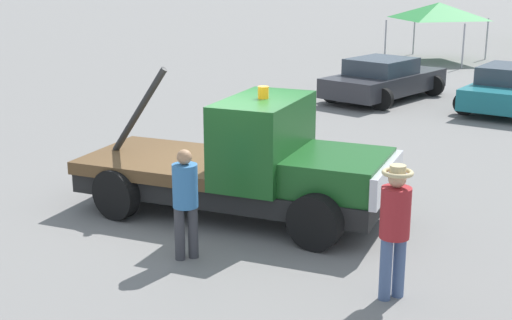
% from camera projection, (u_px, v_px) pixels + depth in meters
% --- Properties ---
extents(ground_plane, '(160.00, 160.00, 0.00)m').
position_uv_depth(ground_plane, '(232.00, 213.00, 12.50)').
color(ground_plane, slate).
extents(tow_truck, '(5.68, 2.95, 2.51)m').
position_uv_depth(tow_truck, '(249.00, 166.00, 12.14)').
color(tow_truck, black).
rests_on(tow_truck, ground).
extents(person_near_truck, '(0.40, 0.40, 1.81)m').
position_uv_depth(person_near_truck, '(395.00, 221.00, 9.08)').
color(person_near_truck, '#475B84').
rests_on(person_near_truck, ground).
extents(person_at_hood, '(0.37, 0.37, 1.67)m').
position_uv_depth(person_at_hood, '(185.00, 197.00, 10.35)').
color(person_at_hood, '#38383D').
rests_on(person_at_hood, ground).
extents(parked_car_charcoal, '(2.96, 4.90, 1.34)m').
position_uv_depth(parked_car_charcoal, '(384.00, 79.00, 22.78)').
color(parked_car_charcoal, '#2D2D33').
rests_on(parked_car_charcoal, ground).
extents(parked_car_teal, '(2.51, 4.70, 1.34)m').
position_uv_depth(parked_car_teal, '(512.00, 88.00, 21.18)').
color(parked_car_teal, '#196670').
rests_on(parked_car_teal, ground).
extents(canopy_tent_green, '(3.52, 3.52, 2.57)m').
position_uv_depth(canopy_tent_green, '(439.00, 11.00, 31.36)').
color(canopy_tent_green, '#9E9EA3').
rests_on(canopy_tent_green, ground).
extents(traffic_cone, '(0.40, 0.40, 0.55)m').
position_uv_depth(traffic_cone, '(249.00, 152.00, 15.57)').
color(traffic_cone, black).
rests_on(traffic_cone, ground).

